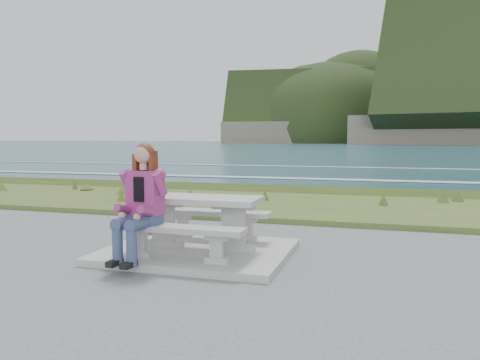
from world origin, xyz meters
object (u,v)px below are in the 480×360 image
object	(u,v)px
bench_landward	(177,234)
seated_woman	(138,218)
picnic_table	(198,208)
bench_seaward	(214,216)

from	to	relation	value
bench_landward	seated_woman	xyz separation A→B (m)	(-0.49, -0.14, 0.21)
picnic_table	seated_woman	xyz separation A→B (m)	(-0.49, -0.84, -0.03)
seated_woman	bench_landward	bearing A→B (deg)	23.61
bench_landward	seated_woman	distance (m)	0.55
bench_seaward	seated_woman	bearing A→B (deg)	-107.53
picnic_table	bench_seaward	world-z (taller)	picnic_table
bench_seaward	seated_woman	world-z (taller)	seated_woman
bench_landward	picnic_table	bearing A→B (deg)	90.00
bench_landward	bench_seaward	distance (m)	1.40
bench_landward	seated_woman	bearing A→B (deg)	-163.61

